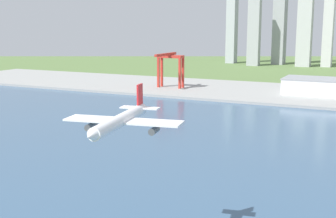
{
  "coord_description": "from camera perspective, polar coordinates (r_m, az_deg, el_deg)",
  "views": [
    {
      "loc": [
        84.18,
        39.8,
        67.62
      ],
      "look_at": [
        -3.45,
        221.5,
        30.42
      ],
      "focal_mm": 48.89,
      "sensor_mm": 36.0,
      "label": 1
    }
  ],
  "objects": [
    {
      "name": "ground_plane",
      "position": [
        281.72,
        7.6,
        -3.53
      ],
      "size": [
        2400.0,
        2400.0,
        0.0
      ],
      "primitive_type": "plane",
      "color": "#57733D"
    },
    {
      "name": "water_bay",
      "position": [
        227.44,
        2.83,
        -6.84
      ],
      "size": [
        840.0,
        360.0,
        0.15
      ],
      "primitive_type": "cube",
      "color": "#385675",
      "rests_on": "ground"
    },
    {
      "name": "industrial_pier",
      "position": [
        462.79,
        15.0,
        1.84
      ],
      "size": [
        840.0,
        140.0,
        2.5
      ],
      "primitive_type": "cube",
      "color": "#959692",
      "rests_on": "ground"
    },
    {
      "name": "airplane_landing",
      "position": [
        123.84,
        -5.89,
        -1.44
      ],
      "size": [
        33.57,
        38.68,
        11.22
      ],
      "color": "white"
    },
    {
      "name": "port_crane_red",
      "position": [
        478.82,
        0.22,
        5.88
      ],
      "size": [
        27.13,
        45.99,
        36.69
      ],
      "color": "#B72D23",
      "rests_on": "industrial_pier"
    },
    {
      "name": "warehouse_main",
      "position": [
        457.22,
        18.17,
        2.72
      ],
      "size": [
        62.82,
        40.67,
        15.47
      ],
      "color": "white",
      "rests_on": "industrial_pier"
    },
    {
      "name": "distant_skyline",
      "position": [
        789.74,
        19.26,
        9.87
      ],
      "size": [
        349.67,
        72.34,
        156.8
      ],
      "color": "#A3A9AF",
      "rests_on": "ground"
    }
  ]
}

